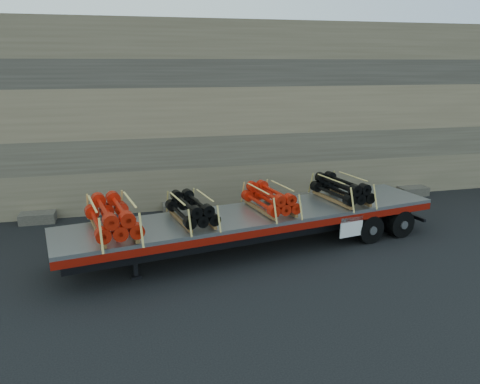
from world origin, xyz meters
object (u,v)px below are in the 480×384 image
Objects in this scene: bundle_front at (113,218)px; bundle_midrear at (270,199)px; bundle_midfront at (192,210)px; trailer at (256,231)px; bundle_rear at (341,190)px.

bundle_front is 1.16× the size of bundle_midrear.
bundle_midrear is (2.43, 0.45, 0.01)m from bundle_midfront.
bundle_rear is at bearing 0.00° from trailer.
trailer is 4.28m from bundle_front.
bundle_midrear reaches higher than trailer.
bundle_rear is (3.00, 0.55, 0.95)m from trailer.
bundle_midrear is (0.46, 0.08, 0.93)m from trailer.
trailer is 2.21m from bundle_midfront.
bundle_rear is at bearing 0.00° from bundle_midrear.
bundle_midfront is 5.06m from bundle_rear.
trailer is at bearing 180.00° from bundle_midrear.
bundle_front is at bearing 180.00° from bundle_midrear.
bundle_midfront is 2.47m from bundle_midrear.
bundle_front is 4.63m from bundle_midrear.
bundle_midrear is (4.55, 0.84, -0.06)m from bundle_front.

